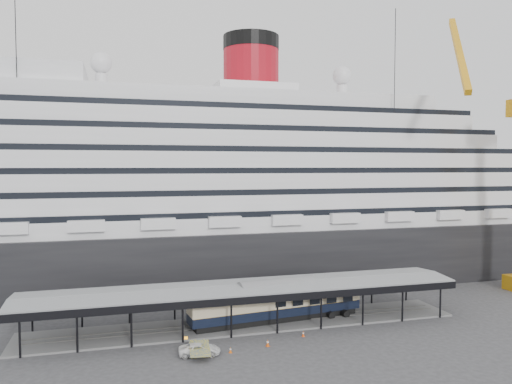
# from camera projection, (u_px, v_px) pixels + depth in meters

# --- Properties ---
(ground) EXTENTS (200.00, 200.00, 0.00)m
(ground) POSITION_uv_depth(u_px,v_px,m) (257.00, 338.00, 59.35)
(ground) COLOR #343437
(ground) RESTS_ON ground
(cruise_ship) EXTENTS (130.00, 30.00, 43.90)m
(cruise_ship) POSITION_uv_depth(u_px,v_px,m) (208.00, 178.00, 89.16)
(cruise_ship) COLOR black
(cruise_ship) RESTS_ON ground
(platform_canopy) EXTENTS (56.00, 9.18, 5.30)m
(platform_canopy) POSITION_uv_depth(u_px,v_px,m) (246.00, 307.00, 64.03)
(platform_canopy) COLOR slate
(platform_canopy) RESTS_ON ground
(port_truck) EXTENTS (4.71, 2.55, 1.25)m
(port_truck) POSITION_uv_depth(u_px,v_px,m) (200.00, 349.00, 53.90)
(port_truck) COLOR white
(port_truck) RESTS_ON ground
(pullman_carriage) EXTENTS (23.75, 5.79, 23.13)m
(pullman_carriage) POSITION_uv_depth(u_px,v_px,m) (277.00, 301.00, 65.14)
(pullman_carriage) COLOR black
(pullman_carriage) RESTS_ON ground
(traffic_cone_left) EXTENTS (0.35, 0.35, 0.66)m
(traffic_cone_left) POSITION_uv_depth(u_px,v_px,m) (230.00, 350.00, 54.61)
(traffic_cone_left) COLOR #DA5A0C
(traffic_cone_left) RESTS_ON ground
(traffic_cone_mid) EXTENTS (0.54, 0.54, 0.80)m
(traffic_cone_mid) POSITION_uv_depth(u_px,v_px,m) (268.00, 343.00, 56.58)
(traffic_cone_mid) COLOR #D54E0B
(traffic_cone_mid) RESTS_ON ground
(traffic_cone_right) EXTENTS (0.40, 0.40, 0.68)m
(traffic_cone_right) POSITION_uv_depth(u_px,v_px,m) (303.00, 334.00, 59.82)
(traffic_cone_right) COLOR #F8510D
(traffic_cone_right) RESTS_ON ground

